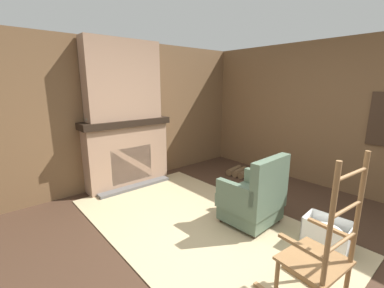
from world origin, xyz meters
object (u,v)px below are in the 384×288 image
oil_lamp_vase (90,116)px  storage_case (143,113)px  decorative_plate_on_mantel (118,112)px  laundry_basket (327,234)px  firewood_stack (240,172)px  rocking_chair (319,262)px  armchair (254,199)px

oil_lamp_vase → storage_case: oil_lamp_vase is taller
storage_case → decorative_plate_on_mantel: (-0.02, -0.47, 0.06)m
storage_case → laundry_basket: bearing=7.3°
oil_lamp_vase → storage_case: bearing=90.0°
firewood_stack → oil_lamp_vase: oil_lamp_vase is taller
rocking_chair → storage_case: bearing=-2.5°
rocking_chair → firewood_stack: (-2.44, 2.06, -0.37)m
oil_lamp_vase → storage_case: size_ratio=1.29×
armchair → storage_case: size_ratio=3.91×
armchair → oil_lamp_vase: 2.80m
rocking_chair → firewood_stack: bearing=-34.7°
rocking_chair → oil_lamp_vase: 3.61m
laundry_basket → storage_case: storage_case is taller
laundry_basket → oil_lamp_vase: 3.66m
armchair → laundry_basket: bearing=-170.3°
firewood_stack → storage_case: (-1.03, -1.57, 1.21)m
armchair → rocking_chair: 1.34m
oil_lamp_vase → decorative_plate_on_mantel: (-0.02, 0.49, 0.03)m
rocking_chair → laundry_basket: 0.97m
rocking_chair → laundry_basket: size_ratio=2.73×
laundry_basket → armchair: bearing=-168.3°
oil_lamp_vase → decorative_plate_on_mantel: oil_lamp_vase is taller
rocking_chair → firewood_stack: size_ratio=2.82×
laundry_basket → storage_case: size_ratio=2.03×
storage_case → armchair: bearing=5.6°
oil_lamp_vase → laundry_basket: bearing=23.2°
storage_case → rocking_chair: bearing=-8.0°
firewood_stack → storage_case: storage_case is taller
laundry_basket → storage_case: 3.40m
decorative_plate_on_mantel → oil_lamp_vase: bearing=-87.7°
rocking_chair → storage_case: storage_case is taller
firewood_stack → decorative_plate_on_mantel: (-1.05, -2.05, 1.28)m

